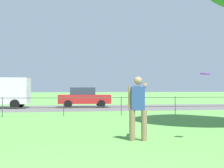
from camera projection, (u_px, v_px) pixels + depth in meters
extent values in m
cube|color=#565454|center=(65.00, 108.00, 21.05)|extent=(80.00, 7.35, 0.01)
cylinder|color=#333833|center=(2.00, 107.00, 14.12)|extent=(0.04, 0.04, 1.00)
cylinder|color=#333833|center=(64.00, 106.00, 14.60)|extent=(0.04, 0.04, 1.00)
cylinder|color=#333833|center=(121.00, 106.00, 15.07)|extent=(0.04, 0.04, 1.00)
cylinder|color=#333833|center=(175.00, 105.00, 15.54)|extent=(0.04, 0.04, 1.00)
cylinder|color=#333833|center=(64.00, 107.00, 14.60)|extent=(30.34, 0.03, 0.03)
cylinder|color=#333833|center=(64.00, 98.00, 14.61)|extent=(30.34, 0.03, 0.03)
cylinder|color=#846B4C|center=(132.00, 125.00, 7.58)|extent=(0.16, 0.16, 0.83)
cylinder|color=#846B4C|center=(144.00, 125.00, 7.56)|extent=(0.16, 0.16, 0.83)
cube|color=#334C99|center=(138.00, 98.00, 7.59)|extent=(0.42, 0.36, 0.65)
sphere|color=#A87A5B|center=(138.00, 81.00, 7.60)|extent=(0.22, 0.22, 0.22)
cylinder|color=#A87A5B|center=(145.00, 86.00, 7.89)|extent=(0.23, 0.63, 0.18)
cylinder|color=#A87A5B|center=(130.00, 98.00, 7.60)|extent=(0.09, 0.09, 0.62)
cylinder|color=purple|center=(205.00, 74.00, 7.53)|extent=(0.38, 0.38, 0.04)
cube|color=#283342|center=(22.00, 86.00, 21.03)|extent=(0.18, 1.67, 0.76)
cylinder|color=black|center=(20.00, 103.00, 21.89)|extent=(0.69, 0.26, 0.68)
cylinder|color=black|center=(15.00, 104.00, 20.05)|extent=(0.69, 0.26, 0.68)
cube|color=red|center=(85.00, 99.00, 21.88)|extent=(4.06, 1.85, 0.68)
cube|color=#2D3847|center=(83.00, 91.00, 21.88)|extent=(1.96, 1.59, 0.56)
cylinder|color=black|center=(100.00, 103.00, 22.83)|extent=(0.61, 0.22, 0.60)
cylinder|color=black|center=(101.00, 104.00, 21.22)|extent=(0.61, 0.22, 0.60)
cylinder|color=black|center=(69.00, 103.00, 22.53)|extent=(0.61, 0.22, 0.60)
cylinder|color=black|center=(68.00, 104.00, 20.93)|extent=(0.61, 0.22, 0.60)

